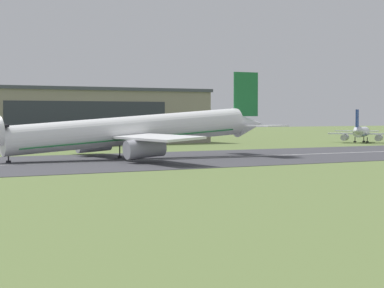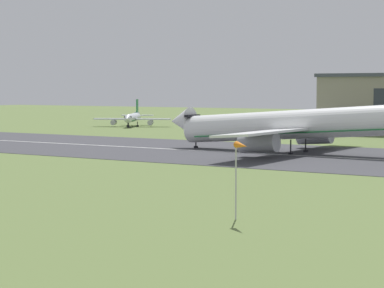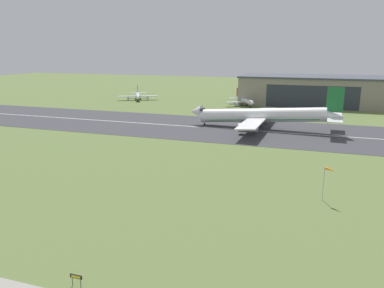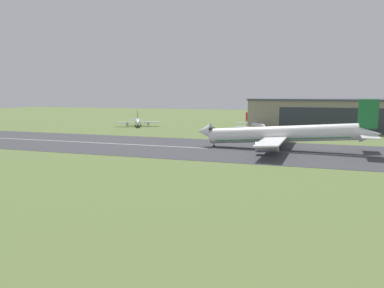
{
  "view_description": "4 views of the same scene",
  "coord_description": "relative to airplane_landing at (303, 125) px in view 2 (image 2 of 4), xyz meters",
  "views": [
    {
      "loc": [
        -63.02,
        10.44,
        8.31
      ],
      "look_at": [
        -7.22,
        103.63,
        3.94
      ],
      "focal_mm": 70.0,
      "sensor_mm": 36.0,
      "label": 1
    },
    {
      "loc": [
        50.62,
        10.44,
        11.67
      ],
      "look_at": [
        -13.39,
        114.29,
        2.55
      ],
      "focal_mm": 70.0,
      "sensor_mm": 36.0,
      "label": 2
    },
    {
      "loc": [
        16.8,
        -6.06,
        29.25
      ],
      "look_at": [
        -16.73,
        94.31,
        2.44
      ],
      "focal_mm": 35.0,
      "sensor_mm": 36.0,
      "label": 3
    },
    {
      "loc": [
        8.2,
        10.44,
        18.89
      ],
      "look_at": [
        -20.34,
        96.45,
        6.16
      ],
      "focal_mm": 35.0,
      "sensor_mm": 36.0,
      "label": 4
    }
  ],
  "objects": [
    {
      "name": "airplane_landing",
      "position": [
        0.0,
        0.0,
        0.0
      ],
      "size": [
        58.23,
        47.82,
        16.64
      ],
      "color": "white",
      "rests_on": "ground_plane"
    },
    {
      "name": "runway_strip",
      "position": [
        2.27,
        -4.2,
        -5.07
      ],
      "size": [
        424.5,
        45.83,
        0.06
      ],
      "primitive_type": "cube",
      "color": "#3D3D42",
      "rests_on": "ground_plane"
    },
    {
      "name": "runway_centreline",
      "position": [
        2.27,
        -4.2,
        -5.03
      ],
      "size": [
        382.05,
        0.7,
        0.01
      ],
      "primitive_type": "cube",
      "color": "silver",
      "rests_on": "runway_strip"
    },
    {
      "name": "windsock_pole",
      "position": [
        22.56,
        -66.06,
        1.17
      ],
      "size": [
        2.19,
        1.99,
        7.02
      ],
      "color": "#B7B7BC",
      "rests_on": "ground_plane"
    },
    {
      "name": "ground_plane",
      "position": [
        2.27,
        -69.01,
        -5.1
      ],
      "size": [
        664.5,
        664.5,
        0.0
      ],
      "primitive_type": "plane",
      "color": "olive"
    },
    {
      "name": "airplane_parked_west",
      "position": [
        -81.98,
        60.95,
        -2.45
      ],
      "size": [
        22.2,
        21.79,
        8.2
      ],
      "color": "silver",
      "rests_on": "ground_plane"
    },
    {
      "name": "airplane_parked_east",
      "position": [
        -17.4,
        57.62,
        -2.49
      ],
      "size": [
        20.34,
        20.9,
        8.45
      ],
      "color": "silver",
      "rests_on": "ground_plane"
    }
  ]
}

